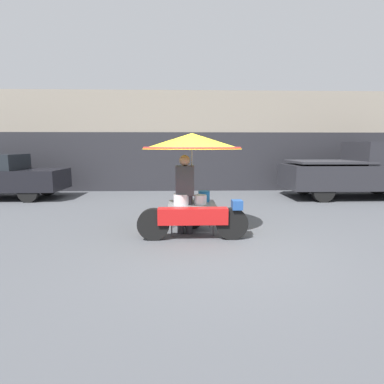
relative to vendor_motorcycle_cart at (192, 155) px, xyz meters
The scene contains 5 objects.
ground_plane 2.03m from the vendor_motorcycle_cart, 70.18° to the right, with size 36.00×36.00×0.00m, color #4C4F54.
shopfront_building 7.16m from the vendor_motorcycle_cart, 86.81° to the left, with size 28.00×2.06×4.06m.
vendor_motorcycle_cart is the anchor object (origin of this frame).
vendor_person 0.75m from the vendor_motorcycle_cart, 151.96° to the right, with size 0.38×0.22×1.66m.
pickup_truck 7.42m from the vendor_motorcycle_cart, 34.95° to the left, with size 4.90×1.94×1.98m.
Camera 1 is at (-0.60, -5.13, 1.82)m, focal length 28.00 mm.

